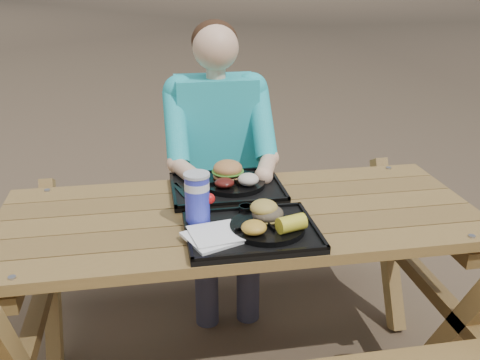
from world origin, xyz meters
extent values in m
cube|color=black|center=(0.01, -0.19, 0.76)|extent=(0.45, 0.35, 0.02)
cube|color=black|center=(-0.02, 0.20, 0.76)|extent=(0.45, 0.35, 0.02)
cylinder|color=black|center=(0.06, -0.20, 0.78)|extent=(0.26, 0.26, 0.02)
cylinder|color=black|center=(0.01, 0.21, 0.78)|extent=(0.26, 0.26, 0.02)
cube|color=white|center=(-0.13, -0.23, 0.78)|extent=(0.22, 0.22, 0.02)
cylinder|color=#1922C1|center=(-0.17, -0.10, 0.86)|extent=(0.09, 0.09, 0.17)
cylinder|color=#320905|center=(0.01, -0.06, 0.79)|extent=(0.05, 0.05, 0.03)
cylinder|color=gold|center=(0.06, -0.08, 0.79)|extent=(0.06, 0.06, 0.03)
ellipsoid|color=gold|center=(0.00, -0.25, 0.81)|extent=(0.09, 0.09, 0.04)
cube|color=black|center=(-0.19, 0.20, 0.77)|extent=(0.09, 0.15, 0.01)
ellipsoid|color=#531410|center=(-0.04, 0.16, 0.81)|extent=(0.08, 0.08, 0.04)
ellipsoid|color=beige|center=(0.06, 0.16, 0.81)|extent=(0.09, 0.09, 0.05)
camera|label=1|loc=(-0.32, -1.80, 1.62)|focal=40.00mm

